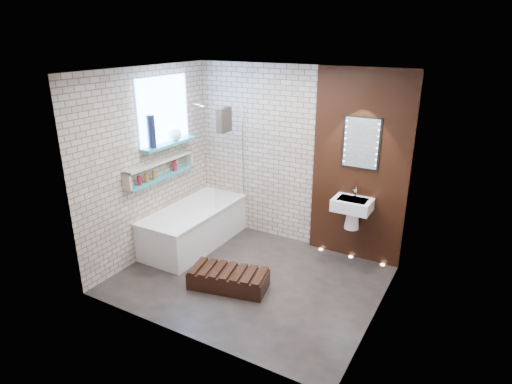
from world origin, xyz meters
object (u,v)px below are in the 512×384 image
Objects in this scene: bathtub at (195,226)px; washbasin at (352,209)px; walnut_step at (229,280)px; bath_screen at (229,158)px; led_mirror at (361,143)px.

washbasin reaches higher than bathtub.
washbasin is at bearing 51.64° from walnut_step.
walnut_step is (-1.09, -1.37, -0.68)m from washbasin.
bath_screen is at bearing 51.10° from bathtub.
led_mirror is (2.17, 0.78, 1.36)m from bathtub.
bath_screen is 1.89m from washbasin.
bathtub is at bearing 145.40° from walnut_step.
bathtub is 1.33m from walnut_step.
led_mirror is (0.00, 0.16, 0.86)m from washbasin.
walnut_step is at bearing -58.39° from bath_screen.
bath_screen reaches higher than washbasin.
bathtub is 1.81× the size of walnut_step.
bathtub is 2.49× the size of led_mirror.
washbasin is 0.83× the size of led_mirror.
walnut_step is at bearing -128.36° from washbasin.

